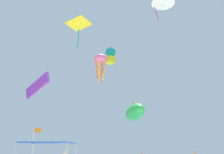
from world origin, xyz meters
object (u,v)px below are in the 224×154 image
at_px(canopy_tent, 49,144).
at_px(banner_flag, 33,146).
at_px(kite_octopus_pink, 100,60).
at_px(kite_parafoil_purple, 37,86).
at_px(kite_delta_white, 163,2).
at_px(kite_diamond_yellow, 79,25).
at_px(kite_inflatable_green, 135,112).
at_px(kite_box_teal, 111,56).

relative_size(canopy_tent, banner_flag, 0.84).
relative_size(kite_octopus_pink, kite_parafoil_purple, 0.82).
xyz_separation_m(canopy_tent, kite_delta_white, (10.92, 13.49, 19.73)).
bearing_deg(kite_diamond_yellow, kite_delta_white, -53.93).
distance_m(kite_diamond_yellow, kite_parafoil_purple, 14.56).
bearing_deg(canopy_tent, kite_inflatable_green, 70.65).
bearing_deg(kite_inflatable_green, kite_delta_white, 23.82).
distance_m(canopy_tent, kite_delta_white, 26.27).
bearing_deg(kite_parafoil_purple, kite_box_teal, -117.83).
xyz_separation_m(kite_delta_white, kite_diamond_yellow, (-11.47, -1.77, -4.56)).
relative_size(canopy_tent, kite_octopus_pink, 0.74).
height_order(banner_flag, kite_octopus_pink, kite_octopus_pink).
height_order(banner_flag, kite_box_teal, kite_box_teal).
relative_size(banner_flag, kite_inflatable_green, 0.45).
distance_m(canopy_tent, kite_diamond_yellow, 19.17).
bearing_deg(kite_box_teal, kite_octopus_pink, 131.25).
height_order(kite_delta_white, kite_inflatable_green, kite_delta_white).
xyz_separation_m(kite_inflatable_green, kite_parafoil_purple, (-15.89, 2.54, 4.82)).
height_order(kite_box_teal, kite_parafoil_purple, kite_box_teal).
xyz_separation_m(banner_flag, kite_delta_white, (13.49, 8.78, 19.77)).
bearing_deg(kite_delta_white, kite_octopus_pink, -141.23).
distance_m(kite_delta_white, kite_diamond_yellow, 12.47).
distance_m(canopy_tent, kite_parafoil_purple, 26.08).
height_order(canopy_tent, kite_diamond_yellow, kite_diamond_yellow).
xyz_separation_m(kite_diamond_yellow, kite_inflatable_green, (7.52, 8.16, -10.07)).
height_order(canopy_tent, kite_delta_white, kite_delta_white).
relative_size(kite_delta_white, kite_parafoil_purple, 0.88).
xyz_separation_m(kite_delta_white, kite_octopus_pink, (-8.89, 2.34, -7.87)).
relative_size(kite_delta_white, kite_inflatable_green, 0.56).
height_order(banner_flag, kite_parafoil_purple, kite_parafoil_purple).
height_order(canopy_tent, kite_box_teal, kite_box_teal).
distance_m(kite_inflatable_green, kite_octopus_pink, 9.30).
height_order(kite_delta_white, kite_parafoil_purple, kite_delta_white).
bearing_deg(canopy_tent, kite_delta_white, 51.01).
xyz_separation_m(kite_inflatable_green, kite_octopus_pink, (-4.95, -4.04, 6.76)).
xyz_separation_m(kite_diamond_yellow, kite_octopus_pink, (2.58, 4.11, -3.31)).
xyz_separation_m(canopy_tent, banner_flag, (-2.58, 4.70, -0.05)).
distance_m(kite_box_teal, kite_octopus_pink, 13.10).
bearing_deg(kite_parafoil_purple, kite_diamond_yellow, 166.63).
xyz_separation_m(canopy_tent, kite_parafoil_purple, (-8.91, 22.41, 9.92)).
bearing_deg(banner_flag, kite_delta_white, 33.06).
bearing_deg(kite_inflatable_green, kite_octopus_pink, -58.62).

